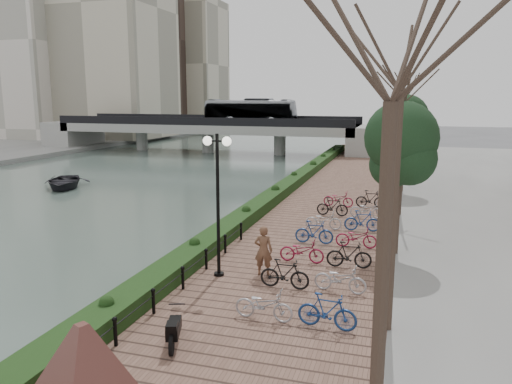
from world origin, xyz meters
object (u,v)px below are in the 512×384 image
at_px(pedestrian, 263,250).
at_px(boat, 64,182).
at_px(motorcycle, 174,328).
at_px(lamppost, 218,175).

xyz_separation_m(pedestrian, boat, (-19.69, 14.53, -0.89)).
height_order(motorcycle, pedestrian, pedestrian).
height_order(lamppost, boat, lamppost).
distance_m(pedestrian, boat, 24.48).
bearing_deg(pedestrian, motorcycle, 75.79).
distance_m(motorcycle, boat, 27.57).
xyz_separation_m(lamppost, pedestrian, (1.49, 0.53, -2.71)).
bearing_deg(boat, lamppost, -67.72).
relative_size(lamppost, boat, 1.07).
bearing_deg(boat, pedestrian, -64.54).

